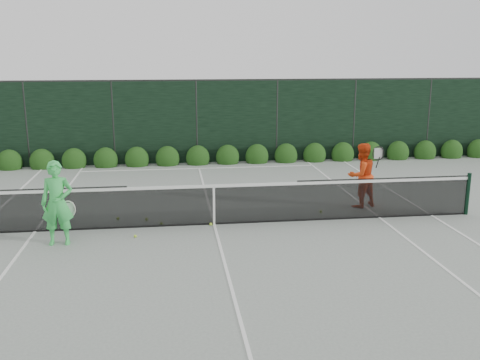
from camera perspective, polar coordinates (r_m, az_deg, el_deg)
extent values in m
plane|color=gray|center=(12.79, -2.77, -4.76)|extent=(80.00, 80.00, 0.00)
cylinder|color=black|center=(14.60, 23.11, -1.36)|extent=(0.10, 0.10, 1.07)
cube|color=black|center=(13.01, -21.58, -3.06)|extent=(4.40, 0.01, 1.02)
cube|color=black|center=(12.65, -2.79, -2.69)|extent=(4.00, 0.01, 0.96)
cube|color=black|center=(13.63, 15.10, -1.85)|extent=(4.40, 0.01, 1.02)
cube|color=white|center=(12.53, -2.82, -0.66)|extent=(12.80, 0.03, 0.07)
cube|color=black|center=(12.79, -2.77, -4.67)|extent=(12.80, 0.02, 0.04)
cube|color=white|center=(12.66, -2.79, -2.79)|extent=(0.05, 0.03, 0.91)
imported|color=#3AC856|center=(11.89, -18.91, -2.35)|extent=(0.66, 0.43, 1.81)
torus|color=silver|center=(11.99, -17.82, -2.97)|extent=(0.30, 0.06, 0.30)
cylinder|color=black|center=(12.06, -17.74, -4.06)|extent=(0.10, 0.03, 0.30)
imported|color=#E23F13|center=(14.40, 12.81, 0.49)|extent=(1.00, 0.89, 1.70)
torus|color=black|center=(14.22, 14.54, 2.77)|extent=(0.30, 0.07, 0.30)
cylinder|color=black|center=(14.26, 14.48, 1.82)|extent=(0.10, 0.03, 0.30)
cube|color=white|center=(14.30, 19.75, -3.57)|extent=(0.06, 23.77, 0.01)
cube|color=white|center=(13.14, -21.03, -5.16)|extent=(0.06, 23.77, 0.01)
cube|color=white|center=(13.73, 14.64, -3.89)|extent=(0.06, 23.77, 0.01)
cube|color=white|center=(24.35, -5.12, 3.94)|extent=(11.03, 0.06, 0.01)
cube|color=white|center=(18.97, -4.39, 1.25)|extent=(8.23, 0.06, 0.01)
cube|color=white|center=(12.79, -2.77, -4.73)|extent=(0.06, 12.80, 0.01)
cube|color=black|center=(19.80, -4.65, 6.14)|extent=(32.00, 0.06, 3.00)
cube|color=#262826|center=(19.67, -4.73, 10.57)|extent=(32.00, 0.06, 0.06)
cylinder|color=#262826|center=(20.40, -21.80, 5.45)|extent=(0.08, 0.08, 3.00)
cylinder|color=#262826|center=(19.88, -13.36, 5.86)|extent=(0.08, 0.08, 3.00)
cylinder|color=#262826|center=(19.80, -4.65, 6.14)|extent=(0.08, 0.08, 3.00)
cylinder|color=#262826|center=(20.17, 3.94, 6.29)|extent=(0.08, 0.08, 3.00)
cylinder|color=#262826|center=(20.97, 12.06, 6.30)|extent=(0.08, 0.08, 3.00)
cylinder|color=#262826|center=(22.15, 19.44, 6.20)|extent=(0.08, 0.08, 3.00)
ellipsoid|color=#15330D|center=(20.42, -23.36, 1.71)|extent=(0.86, 0.65, 0.94)
ellipsoid|color=#15330D|center=(20.14, -20.35, 1.83)|extent=(0.86, 0.65, 0.94)
ellipsoid|color=#15330D|center=(19.93, -17.27, 1.94)|extent=(0.86, 0.65, 0.94)
ellipsoid|color=#15330D|center=(19.77, -14.13, 2.05)|extent=(0.86, 0.65, 0.94)
ellipsoid|color=#15330D|center=(19.67, -10.94, 2.16)|extent=(0.86, 0.65, 0.94)
ellipsoid|color=#15330D|center=(19.63, -7.74, 2.26)|extent=(0.86, 0.65, 0.94)
ellipsoid|color=#15330D|center=(19.65, -4.53, 2.36)|extent=(0.86, 0.65, 0.94)
ellipsoid|color=#15330D|center=(19.74, -1.33, 2.44)|extent=(0.86, 0.65, 0.94)
ellipsoid|color=#15330D|center=(19.89, 1.82, 2.52)|extent=(0.86, 0.65, 0.94)
ellipsoid|color=#15330D|center=(20.09, 4.92, 2.59)|extent=(0.86, 0.65, 0.94)
ellipsoid|color=#15330D|center=(20.35, 7.95, 2.65)|extent=(0.86, 0.65, 0.94)
ellipsoid|color=#15330D|center=(20.67, 10.90, 2.70)|extent=(0.86, 0.65, 0.94)
ellipsoid|color=#15330D|center=(21.04, 13.75, 2.75)|extent=(0.86, 0.65, 0.94)
ellipsoid|color=#15330D|center=(21.46, 16.49, 2.78)|extent=(0.86, 0.65, 0.94)
ellipsoid|color=#15330D|center=(21.93, 19.12, 2.81)|extent=(0.86, 0.65, 0.94)
ellipsoid|color=#15330D|center=(22.44, 21.64, 2.83)|extent=(0.86, 0.65, 0.94)
ellipsoid|color=#15330D|center=(22.99, 24.04, 2.84)|extent=(0.86, 0.65, 0.94)
sphere|color=#B6E432|center=(13.45, -12.91, -4.03)|extent=(0.07, 0.07, 0.07)
sphere|color=#B6E432|center=(12.72, -3.14, -4.72)|extent=(0.07, 0.07, 0.07)
sphere|color=#B6E432|center=(12.11, -11.11, -5.89)|extent=(0.07, 0.07, 0.07)
sphere|color=#B6E432|center=(12.89, -8.41, -4.59)|extent=(0.07, 0.07, 0.07)
sphere|color=#B6E432|center=(13.27, -9.96, -4.13)|extent=(0.07, 0.07, 0.07)
sphere|color=#B6E432|center=(13.84, 8.61, -3.34)|extent=(0.07, 0.07, 0.07)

